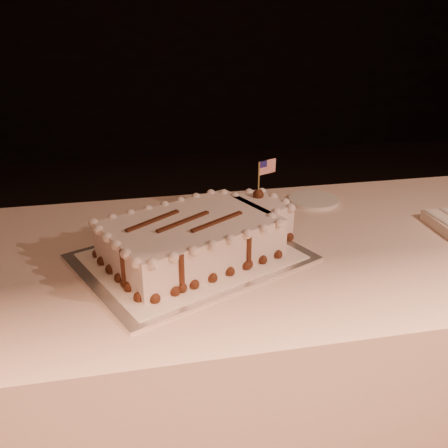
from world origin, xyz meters
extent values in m
cube|color=beige|center=(0.00, 0.60, 0.38)|extent=(2.40, 0.80, 0.75)
cube|color=white|center=(-0.28, 0.57, 0.75)|extent=(0.61, 0.55, 0.01)
cube|color=white|center=(-0.28, 0.57, 0.76)|extent=(0.55, 0.50, 0.00)
cube|color=white|center=(-0.28, 0.57, 0.81)|extent=(0.45, 0.38, 0.09)
cube|color=white|center=(-0.08, 0.66, 0.81)|extent=(0.14, 0.17, 0.09)
sphere|color=#552815|center=(-0.38, 0.39, 0.77)|extent=(0.02, 0.02, 0.02)
sphere|color=#552815|center=(-0.34, 0.41, 0.77)|extent=(0.02, 0.02, 0.02)
sphere|color=#552815|center=(-0.30, 0.43, 0.77)|extent=(0.02, 0.02, 0.02)
sphere|color=#552815|center=(-0.25, 0.44, 0.77)|extent=(0.02, 0.02, 0.02)
sphere|color=#552815|center=(-0.21, 0.46, 0.77)|extent=(0.02, 0.02, 0.02)
sphere|color=#552815|center=(-0.17, 0.48, 0.77)|extent=(0.02, 0.02, 0.02)
sphere|color=#552815|center=(-0.13, 0.50, 0.77)|extent=(0.02, 0.02, 0.02)
sphere|color=#552815|center=(-0.08, 0.52, 0.77)|extent=(0.02, 0.02, 0.02)
sphere|color=#552815|center=(-0.09, 0.56, 0.77)|extent=(0.02, 0.02, 0.02)
sphere|color=#552815|center=(-0.07, 0.59, 0.77)|extent=(0.02, 0.02, 0.02)
sphere|color=#552815|center=(-0.03, 0.61, 0.77)|extent=(0.02, 0.02, 0.02)
sphere|color=#552815|center=(-0.03, 0.64, 0.77)|extent=(0.02, 0.02, 0.02)
sphere|color=#552815|center=(-0.05, 0.69, 0.77)|extent=(0.02, 0.02, 0.02)
sphere|color=#552815|center=(-0.07, 0.73, 0.77)|extent=(0.02, 0.02, 0.02)
sphere|color=#552815|center=(-0.10, 0.73, 0.77)|extent=(0.02, 0.02, 0.02)
sphere|color=#552815|center=(-0.14, 0.71, 0.77)|extent=(0.02, 0.02, 0.02)
sphere|color=#552815|center=(-0.17, 0.74, 0.77)|extent=(0.02, 0.02, 0.02)
sphere|color=#552815|center=(-0.20, 0.74, 0.77)|extent=(0.02, 0.02, 0.02)
sphere|color=#552815|center=(-0.25, 0.72, 0.77)|extent=(0.02, 0.02, 0.02)
sphere|color=#552815|center=(-0.29, 0.71, 0.77)|extent=(0.02, 0.02, 0.02)
sphere|color=#552815|center=(-0.33, 0.69, 0.77)|extent=(0.02, 0.02, 0.02)
sphere|color=#552815|center=(-0.37, 0.67, 0.77)|extent=(0.02, 0.02, 0.02)
sphere|color=#552815|center=(-0.42, 0.65, 0.77)|extent=(0.02, 0.02, 0.02)
sphere|color=#552815|center=(-0.46, 0.63, 0.77)|extent=(0.02, 0.02, 0.02)
sphere|color=#552815|center=(-0.50, 0.61, 0.77)|extent=(0.02, 0.02, 0.02)
sphere|color=#552815|center=(-0.49, 0.57, 0.77)|extent=(0.02, 0.02, 0.02)
sphere|color=#552815|center=(-0.47, 0.53, 0.77)|extent=(0.02, 0.02, 0.02)
sphere|color=#552815|center=(-0.45, 0.48, 0.77)|extent=(0.02, 0.02, 0.02)
sphere|color=#552815|center=(-0.43, 0.44, 0.77)|extent=(0.02, 0.02, 0.02)
sphere|color=#552815|center=(-0.41, 0.40, 0.77)|extent=(0.02, 0.02, 0.02)
sphere|color=white|center=(-0.38, 0.39, 0.85)|extent=(0.02, 0.02, 0.02)
sphere|color=white|center=(-0.34, 0.41, 0.85)|extent=(0.02, 0.02, 0.02)
sphere|color=white|center=(-0.30, 0.43, 0.85)|extent=(0.02, 0.02, 0.02)
sphere|color=white|center=(-0.25, 0.44, 0.85)|extent=(0.02, 0.02, 0.02)
sphere|color=white|center=(-0.21, 0.46, 0.85)|extent=(0.02, 0.02, 0.02)
sphere|color=white|center=(-0.17, 0.48, 0.85)|extent=(0.02, 0.02, 0.02)
sphere|color=white|center=(-0.13, 0.50, 0.85)|extent=(0.02, 0.02, 0.02)
sphere|color=white|center=(-0.08, 0.52, 0.85)|extent=(0.02, 0.02, 0.02)
sphere|color=white|center=(-0.09, 0.56, 0.85)|extent=(0.02, 0.02, 0.02)
sphere|color=white|center=(-0.07, 0.59, 0.85)|extent=(0.02, 0.02, 0.02)
sphere|color=white|center=(-0.03, 0.61, 0.85)|extent=(0.02, 0.02, 0.02)
sphere|color=white|center=(-0.03, 0.64, 0.85)|extent=(0.02, 0.02, 0.02)
sphere|color=white|center=(-0.05, 0.69, 0.85)|extent=(0.02, 0.02, 0.02)
sphere|color=white|center=(-0.07, 0.73, 0.85)|extent=(0.02, 0.02, 0.02)
sphere|color=white|center=(-0.10, 0.73, 0.85)|extent=(0.02, 0.02, 0.02)
sphere|color=white|center=(-0.14, 0.71, 0.85)|extent=(0.02, 0.02, 0.02)
sphere|color=white|center=(-0.17, 0.74, 0.85)|extent=(0.02, 0.02, 0.02)
sphere|color=white|center=(-0.20, 0.74, 0.85)|extent=(0.02, 0.02, 0.02)
sphere|color=white|center=(-0.25, 0.72, 0.85)|extent=(0.02, 0.02, 0.02)
sphere|color=white|center=(-0.29, 0.71, 0.85)|extent=(0.02, 0.02, 0.02)
sphere|color=white|center=(-0.33, 0.69, 0.85)|extent=(0.02, 0.02, 0.02)
sphere|color=white|center=(-0.37, 0.67, 0.85)|extent=(0.02, 0.02, 0.02)
sphere|color=white|center=(-0.42, 0.65, 0.85)|extent=(0.02, 0.02, 0.02)
sphere|color=white|center=(-0.46, 0.63, 0.85)|extent=(0.02, 0.02, 0.02)
sphere|color=white|center=(-0.50, 0.61, 0.85)|extent=(0.02, 0.02, 0.02)
sphere|color=white|center=(-0.49, 0.57, 0.85)|extent=(0.02, 0.02, 0.02)
sphere|color=white|center=(-0.47, 0.53, 0.85)|extent=(0.02, 0.02, 0.02)
sphere|color=white|center=(-0.45, 0.48, 0.85)|extent=(0.02, 0.02, 0.02)
sphere|color=white|center=(-0.43, 0.44, 0.85)|extent=(0.02, 0.02, 0.02)
sphere|color=white|center=(-0.41, 0.40, 0.85)|extent=(0.02, 0.02, 0.02)
cylinder|color=#552815|center=(-0.32, 0.41, 0.81)|extent=(0.01, 0.01, 0.08)
sphere|color=#552815|center=(-0.32, 0.41, 0.77)|extent=(0.02, 0.02, 0.02)
cylinder|color=#552815|center=(-0.16, 0.49, 0.81)|extent=(0.01, 0.01, 0.08)
sphere|color=#552815|center=(-0.16, 0.49, 0.77)|extent=(0.02, 0.02, 0.02)
cylinder|color=#552815|center=(-0.07, 0.58, 0.81)|extent=(0.01, 0.01, 0.08)
sphere|color=#552815|center=(-0.07, 0.58, 0.77)|extent=(0.02, 0.02, 0.02)
cylinder|color=#552815|center=(-0.06, 0.71, 0.81)|extent=(0.01, 0.01, 0.08)
sphere|color=#552815|center=(-0.06, 0.71, 0.77)|extent=(0.02, 0.02, 0.02)
cylinder|color=#552815|center=(-0.18, 0.75, 0.81)|extent=(0.01, 0.01, 0.08)
sphere|color=#552815|center=(-0.18, 0.75, 0.77)|extent=(0.02, 0.02, 0.02)
cylinder|color=#552815|center=(-0.34, 0.68, 0.81)|extent=(0.01, 0.01, 0.08)
sphere|color=#552815|center=(-0.34, 0.68, 0.77)|extent=(0.02, 0.02, 0.02)
cylinder|color=#552815|center=(-0.50, 0.61, 0.81)|extent=(0.01, 0.01, 0.08)
sphere|color=#552815|center=(-0.50, 0.61, 0.77)|extent=(0.02, 0.02, 0.02)
cylinder|color=#552815|center=(-0.44, 0.46, 0.81)|extent=(0.01, 0.01, 0.08)
sphere|color=#552815|center=(-0.44, 0.46, 0.77)|extent=(0.02, 0.02, 0.02)
cube|color=#552815|center=(-0.37, 0.58, 0.85)|extent=(0.13, 0.10, 0.01)
cube|color=#552815|center=(-0.30, 0.56, 0.85)|extent=(0.13, 0.09, 0.01)
cube|color=#552815|center=(-0.22, 0.55, 0.85)|extent=(0.14, 0.09, 0.01)
sphere|color=#552815|center=(-0.09, 0.69, 0.86)|extent=(0.03, 0.03, 0.03)
cylinder|color=#AC8C4A|center=(-0.09, 0.69, 0.89)|extent=(0.00, 0.00, 0.11)
cube|color=red|center=(-0.06, 0.70, 0.93)|extent=(0.05, 0.02, 0.04)
cube|color=navy|center=(-0.08, 0.69, 0.94)|extent=(0.02, 0.01, 0.02)
cube|color=white|center=(0.39, 0.60, 0.78)|extent=(0.01, 0.14, 0.01)
cylinder|color=white|center=(0.14, 0.86, 0.76)|extent=(0.15, 0.15, 0.01)
camera|label=1|loc=(-0.41, -0.48, 1.32)|focal=40.00mm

